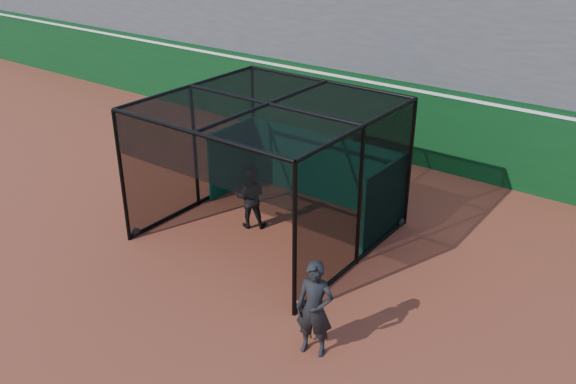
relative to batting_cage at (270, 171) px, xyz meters
The scene contains 5 objects.
ground 2.86m from the batting_cage, 78.13° to the right, with size 120.00×120.00×0.00m, color brown.
outfield_wall 6.23m from the batting_cage, 85.56° to the left, with size 50.00×0.50×2.50m.
batting_cage is the anchor object (origin of this frame).
batter 1.01m from the batting_cage, behind, with size 0.78×0.60×1.60m, color black.
on_deck_player 4.62m from the batting_cage, 41.89° to the right, with size 0.78×0.62×1.87m.
Camera 1 is at (7.79, -8.05, 7.39)m, focal length 38.00 mm.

